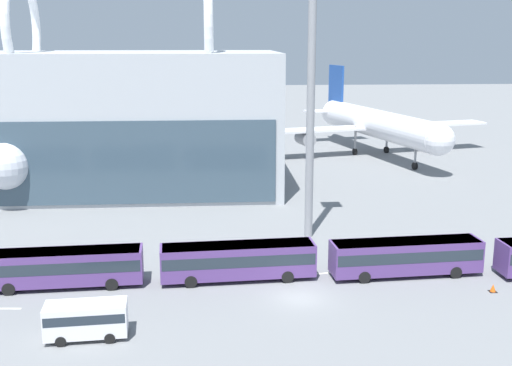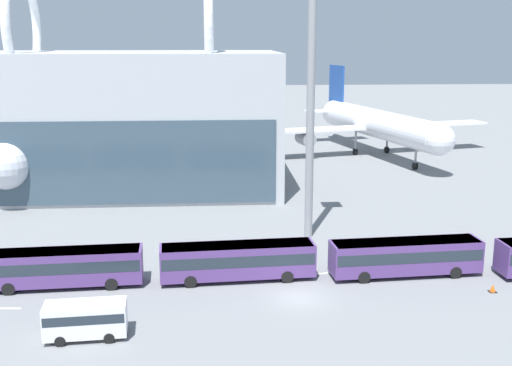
# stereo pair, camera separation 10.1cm
# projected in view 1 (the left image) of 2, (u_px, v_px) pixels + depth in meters

# --- Properties ---
(ground_plane) EXTENTS (440.00, 440.00, 0.00)m
(ground_plane) POSITION_uv_depth(u_px,v_px,m) (299.00, 298.00, 48.85)
(ground_plane) COLOR slate
(airliner_at_gate_near) EXTENTS (36.17, 40.52, 15.91)m
(airliner_at_gate_near) POSITION_uv_depth(u_px,v_px,m) (13.00, 141.00, 89.70)
(airliner_at_gate_near) COLOR silver
(airliner_at_gate_near) RESTS_ON ground_plane
(airliner_at_gate_far) EXTENTS (42.78, 40.37, 14.27)m
(airliner_at_gate_far) POSITION_uv_depth(u_px,v_px,m) (374.00, 123.00, 107.11)
(airliner_at_gate_far) COLOR white
(airliner_at_gate_far) RESTS_ON ground_plane
(shuttle_bus_1) EXTENTS (12.69, 3.37, 3.01)m
(shuttle_bus_1) POSITION_uv_depth(u_px,v_px,m) (62.00, 266.00, 50.61)
(shuttle_bus_1) COLOR #56387A
(shuttle_bus_1) RESTS_ON ground_plane
(shuttle_bus_2) EXTENTS (12.70, 3.44, 3.01)m
(shuttle_bus_2) POSITION_uv_depth(u_px,v_px,m) (238.00, 259.00, 52.12)
(shuttle_bus_2) COLOR #56387A
(shuttle_bus_2) RESTS_ON ground_plane
(shuttle_bus_3) EXTENTS (12.70, 3.50, 3.01)m
(shuttle_bus_3) POSITION_uv_depth(u_px,v_px,m) (406.00, 255.00, 53.08)
(shuttle_bus_3) COLOR #56387A
(shuttle_bus_3) RESTS_ON ground_plane
(service_van_foreground) EXTENTS (5.47, 2.54, 2.41)m
(service_van_foreground) POSITION_uv_depth(u_px,v_px,m) (86.00, 318.00, 42.04)
(service_van_foreground) COLOR silver
(service_van_foreground) RESTS_ON ground_plane
(floodlight_mast) EXTENTS (2.21, 2.21, 27.03)m
(floodlight_mast) POSITION_uv_depth(u_px,v_px,m) (311.00, 83.00, 60.64)
(floodlight_mast) COLOR gray
(floodlight_mast) RESTS_ON ground_plane
(lane_stripe_2) EXTENTS (5.99, 1.43, 0.01)m
(lane_stripe_2) POSITION_uv_depth(u_px,v_px,m) (322.00, 273.00, 53.87)
(lane_stripe_2) COLOR silver
(lane_stripe_2) RESTS_ON ground_plane
(lane_stripe_3) EXTENTS (10.08, 1.64, 0.01)m
(lane_stripe_3) POSITION_uv_depth(u_px,v_px,m) (69.00, 286.00, 51.21)
(lane_stripe_3) COLOR silver
(lane_stripe_3) RESTS_ON ground_plane
(traffic_cone_0) EXTENTS (0.60, 0.60, 0.63)m
(traffic_cone_0) POSITION_uv_depth(u_px,v_px,m) (493.00, 288.00, 49.96)
(traffic_cone_0) COLOR black
(traffic_cone_0) RESTS_ON ground_plane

